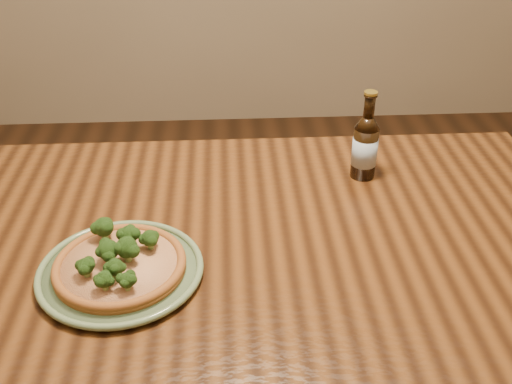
{
  "coord_description": "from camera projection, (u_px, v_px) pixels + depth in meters",
  "views": [
    {
      "loc": [
        0.03,
        -0.88,
        1.49
      ],
      "look_at": [
        0.09,
        0.17,
        0.82
      ],
      "focal_mm": 42.0,
      "sensor_mm": 36.0,
      "label": 1
    }
  ],
  "objects": [
    {
      "name": "pizza",
      "position": [
        119.0,
        263.0,
        1.12
      ],
      "size": [
        0.25,
        0.25,
        0.07
      ],
      "rotation": [
        0.0,
        0.0,
        0.25
      ],
      "color": "brown",
      "rests_on": "plate"
    },
    {
      "name": "beer_bottle",
      "position": [
        365.0,
        146.0,
        1.4
      ],
      "size": [
        0.06,
        0.06,
        0.22
      ],
      "rotation": [
        0.0,
        0.0,
        -0.06
      ],
      "color": "black",
      "rests_on": "table"
    },
    {
      "name": "table",
      "position": [
        218.0,
        276.0,
        1.28
      ],
      "size": [
        1.6,
        0.9,
        0.75
      ],
      "color": "#4C2910",
      "rests_on": "ground"
    },
    {
      "name": "plate",
      "position": [
        121.0,
        271.0,
        1.13
      ],
      "size": [
        0.31,
        0.31,
        0.02
      ],
      "rotation": [
        0.0,
        0.0,
        0.34
      ],
      "color": "#5F744F",
      "rests_on": "table"
    }
  ]
}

